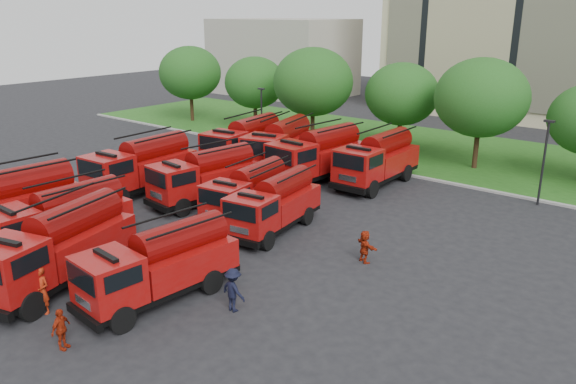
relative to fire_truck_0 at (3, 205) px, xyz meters
The scene contains 28 objects.
ground 9.24m from the fire_truck_0, 34.91° to the left, with size 140.00×140.00×0.00m, color black.
lawn 32.11m from the fire_truck_0, 76.60° to the left, with size 70.00×16.00×0.12m, color #194813.
curb 24.31m from the fire_truck_0, 72.16° to the left, with size 70.00×0.30×0.14m, color gray.
side_building 54.21m from the fire_truck_0, 114.65° to the left, with size 18.00×12.00×10.00m, color #9B968A.
tree_0 32.00m from the fire_truck_0, 121.36° to the left, with size 6.30×6.30×7.70m.
tree_1 29.59m from the fire_truck_0, 106.91° to the left, with size 5.71×5.71×6.98m.
tree_2 26.93m from the fire_truck_0, 91.22° to the left, with size 6.72×6.72×8.22m.
tree_3 30.03m from the fire_truck_0, 77.57° to the left, with size 5.88×5.88×7.19m.
tree_4 30.96m from the fire_truck_0, 64.12° to the left, with size 6.55×6.55×8.01m.
lamp_post_0 22.56m from the fire_truck_0, 96.55° to the left, with size 0.60×0.25×5.11m.
lamp_post_1 29.66m from the fire_truck_0, 49.04° to the left, with size 0.60×0.25×5.11m.
fire_truck_0 is the anchor object (origin of this frame).
fire_truck_1 3.86m from the fire_truck_0, 12.57° to the left, with size 2.66×7.02×3.18m.
fire_truck_2 6.90m from the fire_truck_0, ahead, with size 4.34×7.72×3.33m.
fire_truck_3 11.20m from the fire_truck_0, ahead, with size 2.86×6.81×3.02m.
fire_truck_4 9.11m from the fire_truck_0, 95.38° to the left, with size 3.17×7.76×3.46m.
fire_truck_5 10.98m from the fire_truck_0, 70.52° to the left, with size 3.23×7.27×3.21m.
fire_truck_6 12.50m from the fire_truck_0, 53.79° to the left, with size 3.04×6.60×2.89m.
fire_truck_7 13.63m from the fire_truck_0, 43.39° to the left, with size 3.12×6.68×2.93m.
fire_truck_8 17.91m from the fire_truck_0, 90.66° to the left, with size 3.72×8.05×3.53m.
fire_truck_9 18.93m from the fire_truck_0, 82.50° to the left, with size 4.48×8.19×3.54m.
fire_truck_10 19.23m from the fire_truck_0, 71.08° to the left, with size 3.36×8.00×3.55m.
fire_truck_11 22.23m from the fire_truck_0, 63.83° to the left, with size 2.86×7.51×3.39m.
firefighter_0 9.13m from the fire_truck_0, 17.31° to the right, with size 0.69×0.51×1.89m, color maroon.
firefighter_2 12.00m from the fire_truck_0, 17.16° to the right, with size 0.89×0.50×1.51m, color maroon.
firefighter_3 14.32m from the fire_truck_0, ahead, with size 1.14×0.59×1.76m, color black.
firefighter_4 4.63m from the fire_truck_0, 64.16° to the left, with size 0.74×0.48×1.51m, color black.
firefighter_5 18.13m from the fire_truck_0, 29.92° to the left, with size 1.43×0.62×1.54m, color maroon.
Camera 1 is at (20.39, -16.74, 11.04)m, focal length 35.00 mm.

